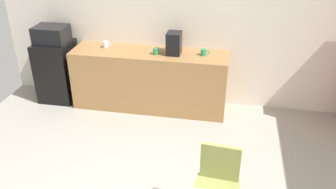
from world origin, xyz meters
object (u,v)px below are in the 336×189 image
object	(u,v)px
microwave	(51,35)
mug_green	(156,51)
mug_red	(204,52)
mini_fridge	(57,71)
chair_olive	(218,178)
coffee_maker	(174,43)
mug_white	(106,44)

from	to	relation	value
microwave	mug_green	distance (m)	1.63
mug_red	mini_fridge	bearing A→B (deg)	-179.52
mug_green	mug_red	world-z (taller)	same
chair_olive	mug_red	size ratio (longest dim) A/B	6.43
microwave	coffee_maker	size ratio (longest dim) A/B	1.50
coffee_maker	chair_olive	bearing A→B (deg)	-69.59
chair_olive	mug_red	xyz separation A→B (m)	(-0.36, 2.13, 0.43)
mug_green	chair_olive	bearing A→B (deg)	-63.20
microwave	coffee_maker	world-z (taller)	coffee_maker
mug_red	coffee_maker	xyz separation A→B (m)	(-0.43, -0.02, 0.11)
microwave	mini_fridge	bearing A→B (deg)	0.00
mini_fridge	coffee_maker	size ratio (longest dim) A/B	2.95
microwave	mug_green	size ratio (longest dim) A/B	3.72
mug_green	mug_white	bearing A→B (deg)	170.51
mug_green	coffee_maker	xyz separation A→B (m)	(0.25, 0.06, 0.11)
mug_white	mug_green	world-z (taller)	same
mini_fridge	coffee_maker	distance (m)	1.96
mini_fridge	mug_green	bearing A→B (deg)	-2.28
mug_white	coffee_maker	bearing A→B (deg)	-3.78
microwave	chair_olive	size ratio (longest dim) A/B	0.58
mug_white	microwave	bearing A→B (deg)	-175.18
coffee_maker	microwave	bearing A→B (deg)	180.00
mini_fridge	chair_olive	bearing A→B (deg)	-38.47
mug_green	coffee_maker	size ratio (longest dim) A/B	0.40
chair_olive	mug_white	bearing A→B (deg)	130.08
chair_olive	microwave	bearing A→B (deg)	141.53
microwave	chair_olive	xyz separation A→B (m)	(2.66, -2.11, -0.55)
mini_fridge	mug_green	distance (m)	1.69
mug_red	mug_green	bearing A→B (deg)	-172.94
mug_white	chair_olive	bearing A→B (deg)	-49.92
chair_olive	mug_white	world-z (taller)	mug_white
mini_fridge	mug_red	world-z (taller)	mug_red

